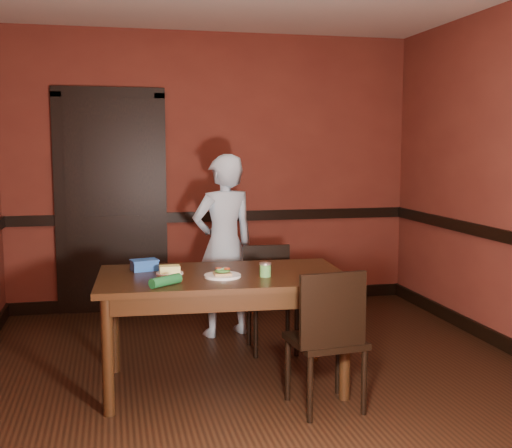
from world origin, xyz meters
name	(u,v)px	position (x,y,z in m)	size (l,w,h in m)	color
floor	(267,384)	(0.00, 0.00, 0.00)	(4.00, 4.50, 0.01)	black
wall_back	(214,171)	(0.00, 2.25, 1.35)	(4.00, 0.02, 2.70)	maroon
wall_front	(440,228)	(0.00, -2.25, 1.35)	(4.00, 0.02, 2.70)	maroon
dado_back	(214,216)	(0.00, 2.23, 0.90)	(4.00, 0.03, 0.10)	black
baseboard_back	(215,299)	(0.00, 2.23, 0.06)	(4.00, 0.03, 0.12)	black
door	(111,199)	(-1.00, 2.22, 1.09)	(1.05, 0.07, 2.20)	black
dining_table	(223,330)	(-0.29, 0.06, 0.38)	(1.62, 0.91, 0.76)	black
chair_far	(272,300)	(0.21, 0.70, 0.41)	(0.38, 0.38, 0.81)	black
chair_near	(325,338)	(0.25, -0.45, 0.44)	(0.41, 0.41, 0.88)	black
person	(224,246)	(-0.09, 1.20, 0.77)	(0.56, 0.37, 1.53)	silver
sandwich_plate	(222,274)	(-0.31, -0.04, 0.78)	(0.24, 0.24, 0.06)	white
sauce_jar	(265,270)	(-0.04, -0.09, 0.81)	(0.08, 0.08, 0.09)	#529545
cheese_saucer	(170,271)	(-0.63, 0.13, 0.78)	(0.18, 0.18, 0.06)	white
food_tub	(144,265)	(-0.79, 0.29, 0.80)	(0.20, 0.16, 0.08)	blue
wrapped_veg	(166,281)	(-0.69, -0.22, 0.79)	(0.06, 0.06, 0.22)	#155124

